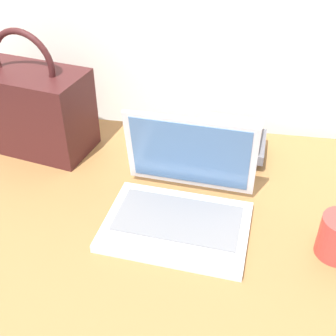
% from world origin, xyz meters
% --- Properties ---
extents(desk, '(1.60, 0.76, 0.03)m').
position_xyz_m(desk, '(0.00, 0.00, 0.01)').
color(desk, olive).
rests_on(desk, ground).
extents(laptop, '(0.33, 0.29, 0.22)m').
position_xyz_m(laptop, '(0.06, -0.02, 0.08)').
color(laptop, silver).
rests_on(laptop, desk).
extents(handbag, '(0.33, 0.22, 0.33)m').
position_xyz_m(handbag, '(-0.37, 0.21, 0.15)').
color(handbag, '#3F1919').
rests_on(handbag, desk).
extents(book_stack, '(0.21, 0.17, 0.08)m').
position_xyz_m(book_stack, '(0.15, 0.25, 0.07)').
color(book_stack, '#334C99').
rests_on(book_stack, desk).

